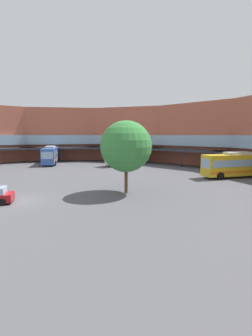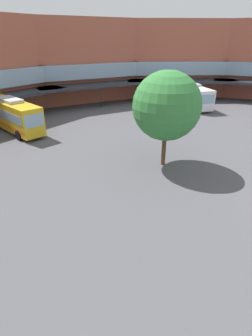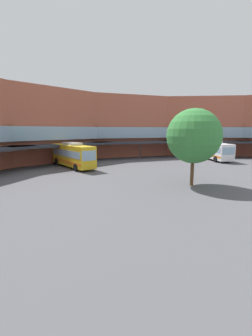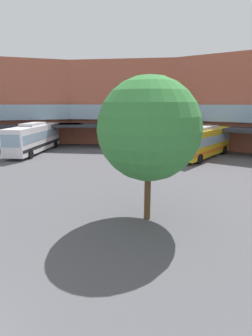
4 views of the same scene
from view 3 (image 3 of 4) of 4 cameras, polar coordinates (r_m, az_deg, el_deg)
The scene contains 4 objects.
station_building at distance 27.18m, azimuth -9.82°, elevation 10.26°, with size 84.39×51.40×12.90m.
bus_0 at distance 36.46m, azimuth -13.08°, elevation 3.17°, with size 6.06×10.90×3.83m.
bus_3 at distance 48.21m, azimuth 20.53°, elevation 4.17°, with size 10.67×9.20×3.61m.
plaza_tree at distance 24.55m, azimuth 16.40°, elevation 7.57°, with size 5.54×5.54×7.91m.
Camera 3 is at (-20.29, 3.72, 5.78)m, focal length 24.67 mm.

